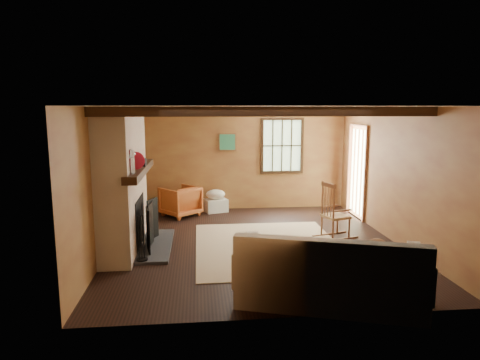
{
  "coord_description": "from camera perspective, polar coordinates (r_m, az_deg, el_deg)",
  "views": [
    {
      "loc": [
        -0.99,
        -7.25,
        2.37
      ],
      "look_at": [
        -0.23,
        0.4,
        1.08
      ],
      "focal_mm": 32.0,
      "sensor_mm": 36.0,
      "label": 1
    }
  ],
  "objects": [
    {
      "name": "sofa",
      "position": [
        5.48,
        11.85,
        -12.62
      ],
      "size": [
        2.45,
        1.64,
        0.91
      ],
      "rotation": [
        0.0,
        0.0,
        -0.31
      ],
      "color": "white",
      "rests_on": "ground"
    },
    {
      "name": "rug",
      "position": [
        7.53,
        3.78,
        -8.85
      ],
      "size": [
        2.5,
        3.0,
        0.01
      ],
      "primitive_type": "cube",
      "color": "tan",
      "rests_on": "ground"
    },
    {
      "name": "fireplace",
      "position": [
        7.46,
        -15.1,
        -0.62
      ],
      "size": [
        1.02,
        2.3,
        2.4
      ],
      "color": "#A56140",
      "rests_on": "ground"
    },
    {
      "name": "armchair",
      "position": [
        9.62,
        -7.96,
        -2.8
      ],
      "size": [
        1.02,
        1.03,
        0.67
      ],
      "primitive_type": "imported",
      "rotation": [
        0.0,
        0.0,
        -2.44
      ],
      "color": "#BF6026",
      "rests_on": "ground"
    },
    {
      "name": "ground",
      "position": [
        7.69,
        2.05,
        -8.46
      ],
      "size": [
        5.5,
        5.5,
        0.0
      ],
      "primitive_type": "plane",
      "color": "black",
      "rests_on": "ground"
    },
    {
      "name": "firewood_pile",
      "position": [
        10.15,
        -11.16,
        -3.42
      ],
      "size": [
        0.73,
        0.13,
        0.27
      ],
      "color": "brown",
      "rests_on": "ground"
    },
    {
      "name": "room_envelope",
      "position": [
        7.64,
        3.5,
        3.95
      ],
      "size": [
        5.02,
        5.52,
        2.44
      ],
      "color": "olive",
      "rests_on": "ground"
    },
    {
      "name": "rocking_chair",
      "position": [
        8.1,
        12.42,
        -4.49
      ],
      "size": [
        0.84,
        0.6,
        1.05
      ],
      "rotation": [
        0.0,
        0.0,
        1.88
      ],
      "color": "#A17A4E",
      "rests_on": "ground"
    },
    {
      "name": "laundry_basket",
      "position": [
        9.97,
        -3.27,
        -3.39
      ],
      "size": [
        0.59,
        0.52,
        0.3
      ],
      "primitive_type": "cube",
      "rotation": [
        0.0,
        0.0,
        0.32
      ],
      "color": "silver",
      "rests_on": "ground"
    },
    {
      "name": "basket_pillow",
      "position": [
        9.91,
        -3.28,
        -1.91
      ],
      "size": [
        0.55,
        0.5,
        0.22
      ],
      "primitive_type": "ellipsoid",
      "rotation": [
        0.0,
        0.0,
        0.38
      ],
      "color": "white",
      "rests_on": "laundry_basket"
    }
  ]
}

